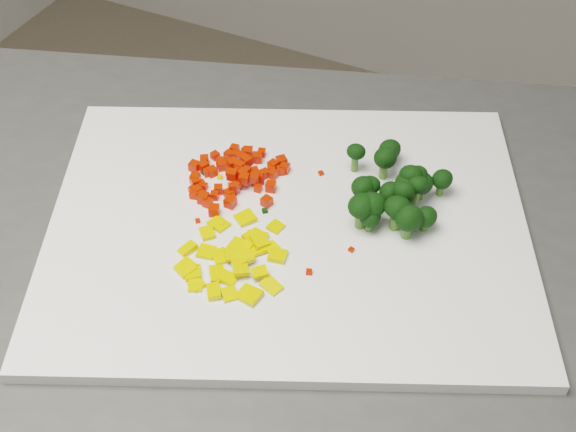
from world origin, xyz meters
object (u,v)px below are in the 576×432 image
at_px(carrot_pile, 238,172).
at_px(cutting_board, 288,227).
at_px(broccoli_pile, 400,178).
at_px(pepper_pile, 247,256).

bearing_deg(carrot_pile, cutting_board, -23.61).
bearing_deg(cutting_board, broccoli_pile, 42.55).
xyz_separation_m(carrot_pile, broccoli_pile, (0.16, 0.05, 0.02)).
bearing_deg(pepper_pile, cutting_board, 79.12).
bearing_deg(carrot_pile, pepper_pile, -57.76).
relative_size(cutting_board, broccoli_pile, 3.75).
relative_size(cutting_board, carrot_pile, 4.50).
xyz_separation_m(pepper_pile, broccoli_pile, (0.10, 0.14, 0.02)).
xyz_separation_m(cutting_board, broccoli_pile, (0.09, 0.08, 0.04)).
bearing_deg(broccoli_pile, pepper_pile, -124.62).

